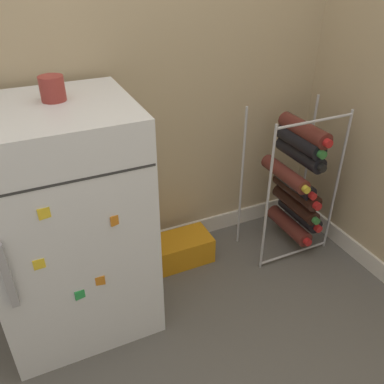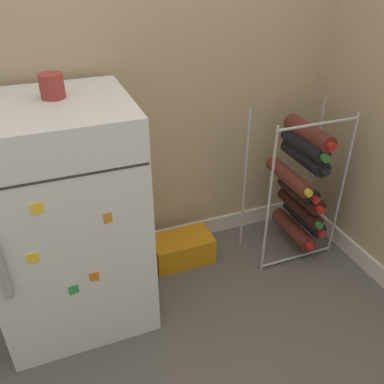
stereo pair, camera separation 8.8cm
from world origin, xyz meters
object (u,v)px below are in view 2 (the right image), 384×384
Objects in this scene: mini_fridge at (66,219)px; soda_box at (182,249)px; wine_rack at (300,184)px; fridge_top_cup at (52,86)px.

mini_fridge is 3.12× the size of soda_box.
soda_box is (-0.57, 0.10, -0.31)m from wine_rack.
fridge_top_cup is at bearing -170.43° from soda_box.
mini_fridge is 1.23× the size of wine_rack.
soda_box is 3.63× the size of fridge_top_cup.
fridge_top_cup is (0.04, 0.04, 0.50)m from mini_fridge.
soda_box is at bearing 13.70° from mini_fridge.
fridge_top_cup reaches higher than wine_rack.
fridge_top_cup reaches higher than mini_fridge.
mini_fridge reaches higher than soda_box.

